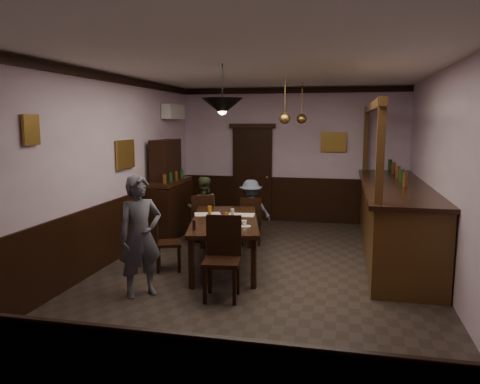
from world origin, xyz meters
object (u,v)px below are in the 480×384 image
(person_standing, at_px, (140,236))
(pendant_brass_far, at_px, (302,119))
(chair_near, at_px, (223,253))
(chair_far_left, at_px, (203,217))
(person_seated_right, at_px, (251,211))
(coffee_cup, at_px, (244,223))
(soda_can, at_px, (226,217))
(bar_counter, at_px, (394,217))
(chair_side, at_px, (163,239))
(person_seated_left, at_px, (203,209))
(sideboard, at_px, (168,198))
(pendant_iron, at_px, (222,107))
(pendant_brass_mid, at_px, (285,119))
(dining_table, at_px, (225,223))
(chair_far_right, at_px, (251,219))

(person_standing, bearing_deg, pendant_brass_far, 22.05)
(chair_near, bearing_deg, chair_far_left, 106.12)
(chair_far_left, xyz_separation_m, person_seated_right, (0.81, 0.47, 0.07))
(coffee_cup, relative_size, soda_can, 0.67)
(person_standing, relative_size, bar_counter, 0.35)
(chair_far_left, distance_m, pendant_brass_far, 2.74)
(coffee_cup, relative_size, bar_counter, 0.02)
(chair_side, xyz_separation_m, bar_counter, (3.49, 1.65, 0.15))
(chair_near, bearing_deg, person_seated_left, 105.36)
(bar_counter, bearing_deg, sideboard, 174.38)
(pendant_iron, xyz_separation_m, pendant_brass_mid, (0.57, 2.13, -0.15))
(soda_can, bearing_deg, pendant_iron, -79.65)
(person_seated_right, relative_size, bar_counter, 0.26)
(coffee_cup, relative_size, sideboard, 0.04)
(chair_far_left, bearing_deg, pendant_brass_mid, 168.62)
(pendant_brass_far, bearing_deg, person_seated_left, -150.37)
(pendant_brass_mid, bearing_deg, chair_near, -99.54)
(sideboard, bearing_deg, dining_table, -46.53)
(person_standing, relative_size, soda_can, 13.12)
(coffee_cup, xyz_separation_m, pendant_iron, (-0.22, -0.35, 1.64))
(sideboard, height_order, pendant_iron, pendant_iron)
(person_standing, distance_m, sideboard, 3.21)
(soda_can, height_order, sideboard, sideboard)
(person_seated_right, height_order, pendant_iron, pendant_iron)
(chair_side, xyz_separation_m, pendant_brass_far, (1.80, 2.80, 1.81))
(person_seated_left, bearing_deg, pendant_iron, 99.46)
(coffee_cup, height_order, soda_can, soda_can)
(person_seated_left, relative_size, pendant_iron, 1.85)
(dining_table, distance_m, person_seated_left, 1.62)
(soda_can, relative_size, pendant_brass_mid, 0.15)
(person_standing, bearing_deg, dining_table, 18.61)
(chair_side, relative_size, pendant_brass_mid, 1.10)
(person_seated_left, bearing_deg, chair_near, 97.74)
(soda_can, bearing_deg, chair_far_left, 121.71)
(person_seated_left, relative_size, bar_counter, 0.27)
(person_standing, xyz_separation_m, person_seated_left, (-0.04, 2.86, -0.17))
(dining_table, bearing_deg, chair_far_left, 121.99)
(chair_far_left, distance_m, bar_counter, 3.36)
(coffee_cup, bearing_deg, chair_near, -109.65)
(pendant_brass_far, bearing_deg, pendant_brass_mid, -100.88)
(dining_table, relative_size, chair_near, 2.25)
(soda_can, bearing_deg, pendant_brass_mid, 64.60)
(chair_near, distance_m, person_seated_right, 2.90)
(person_seated_right, relative_size, pendant_brass_mid, 1.44)
(chair_far_left, xyz_separation_m, bar_counter, (3.35, 0.10, 0.13))
(chair_side, height_order, person_seated_right, person_seated_right)
(chair_far_right, xyz_separation_m, person_seated_left, (-0.93, 0.07, 0.13))
(person_standing, relative_size, pendant_brass_mid, 1.94)
(pendant_iron, bearing_deg, person_standing, -143.91)
(person_standing, bearing_deg, bar_counter, -5.73)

